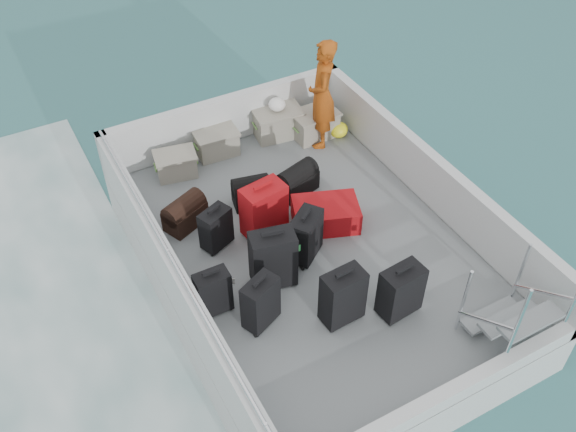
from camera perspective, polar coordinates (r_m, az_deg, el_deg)
name	(u,v)px	position (r m, az deg, el deg)	size (l,w,h in m)	color
ground	(310,279)	(8.16, 2.00, -5.64)	(160.00, 160.00, 0.00)	#154C4A
ferry_hull	(311,263)	(7.94, 2.05, -4.21)	(3.60, 5.00, 0.60)	silver
deck	(312,246)	(7.71, 2.11, -2.65)	(3.30, 4.70, 0.02)	slate
deck_fittings	(353,230)	(7.39, 5.76, -1.22)	(3.60, 5.00, 0.90)	silver
suitcase_0	(261,303)	(6.71, -2.45, -7.76)	(0.40, 0.22, 0.62)	black
suitcase_1	(213,293)	(6.88, -6.66, -6.81)	(0.37, 0.21, 0.56)	black
suitcase_2	(216,229)	(7.56, -6.42, -1.16)	(0.37, 0.22, 0.54)	black
suitcase_3	(343,297)	(6.74, 4.88, -7.22)	(0.44, 0.26, 0.68)	black
suitcase_4	(273,260)	(7.04, -1.33, -3.90)	(0.49, 0.29, 0.73)	black
suitcase_5	(264,211)	(7.62, -2.16, 0.47)	(0.51, 0.31, 0.71)	#B20E0D
suitcase_6	(401,292)	(6.90, 9.98, -6.65)	(0.45, 0.27, 0.63)	black
suitcase_7	(306,237)	(7.37, 1.60, -1.85)	(0.44, 0.25, 0.62)	black
suitcase_8	(326,214)	(7.87, 3.36, 0.14)	(0.52, 0.79, 0.31)	#B20E0D
duffel_0	(185,215)	(7.95, -9.13, 0.09)	(0.52, 0.30, 0.32)	black
duffel_1	(251,194)	(8.15, -3.28, 1.97)	(0.46, 0.30, 0.32)	black
duffel_2	(297,182)	(8.31, 0.82, 3.02)	(0.54, 0.30, 0.32)	black
crate_0	(176,165)	(8.72, -9.91, 4.47)	(0.51, 0.35, 0.31)	gray
crate_1	(216,143)	(9.01, -6.38, 6.43)	(0.56, 0.38, 0.34)	gray
crate_2	(277,123)	(9.31, -0.97, 8.26)	(0.65, 0.45, 0.39)	gray
crate_3	(314,125)	(9.30, 2.36, 8.09)	(0.61, 0.42, 0.37)	gray
yellow_bag	(338,130)	(9.35, 4.50, 7.65)	(0.28, 0.26, 0.22)	yellow
white_bag	(277,106)	(9.15, -0.99, 9.73)	(0.24, 0.24, 0.18)	white
passenger	(322,95)	(8.83, 3.05, 10.72)	(0.58, 0.38, 1.58)	orange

